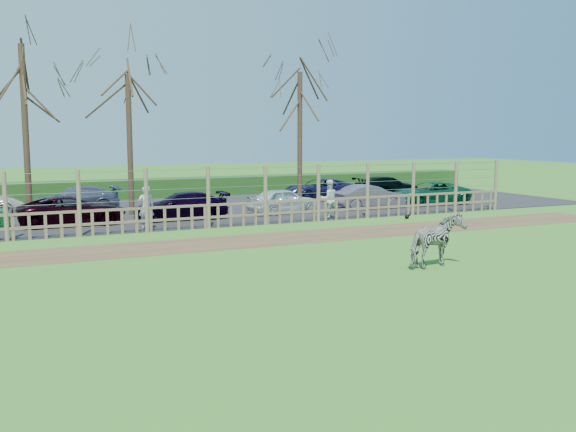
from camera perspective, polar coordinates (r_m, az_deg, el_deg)
name	(u,v)px	position (r m, az deg, el deg)	size (l,w,h in m)	color
ground	(293,265)	(18.84, 0.43, -4.38)	(120.00, 120.00, 0.00)	#5EA23F
dirt_strip	(239,241)	(22.92, -4.37, -2.26)	(34.00, 2.80, 0.01)	brown
asphalt	(169,210)	(32.38, -10.57, 0.50)	(44.00, 13.00, 0.04)	#232326
hedge	(139,189)	(39.12, -13.12, 2.39)	(46.00, 2.00, 1.10)	#1E4716
fence	(209,209)	(26.08, -7.08, 0.65)	(30.16, 0.16, 2.50)	brown
tree_left	(23,90)	(29.26, -22.47, 10.32)	(4.80, 4.80, 7.88)	#3D2B1E
tree_mid	(129,110)	(30.76, -13.98, 9.10)	(4.80, 4.80, 6.83)	#3D2B1E
tree_right	(300,106)	(34.12, 1.06, 9.75)	(4.80, 4.80, 7.35)	#3D2B1E
zebra	(437,241)	(18.86, 13.08, -2.16)	(0.84, 1.84, 1.55)	gray
visitor_a	(146,207)	(26.06, -12.50, 0.75)	(0.63, 0.41, 1.72)	silver
visitor_b	(329,199)	(28.77, 3.64, 1.52)	(0.84, 0.65, 1.72)	silver
crow	(407,217)	(29.30, 10.54, -0.05)	(0.27, 0.20, 0.22)	black
car_2	(72,210)	(28.14, -18.63, 0.48)	(1.99, 4.32, 1.20)	black
car_3	(181,206)	(28.74, -9.47, 0.90)	(1.68, 4.13, 1.20)	black
car_4	(283,201)	(30.51, -0.41, 1.38)	(1.42, 3.52, 1.20)	silver
car_5	(369,197)	(32.71, 7.26, 1.73)	(1.27, 3.64, 1.20)	slate
car_6	(430,193)	(35.14, 12.50, 2.00)	(1.99, 4.32, 1.20)	#0D5734
car_9	(76,199)	(33.00, -18.34, 1.46)	(1.68, 4.13, 1.20)	#505771
car_12	(319,189)	(36.70, 2.81, 2.39)	(1.99, 4.32, 1.20)	#181940
car_13	(387,186)	(39.05, 8.82, 2.62)	(1.68, 4.13, 1.20)	black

